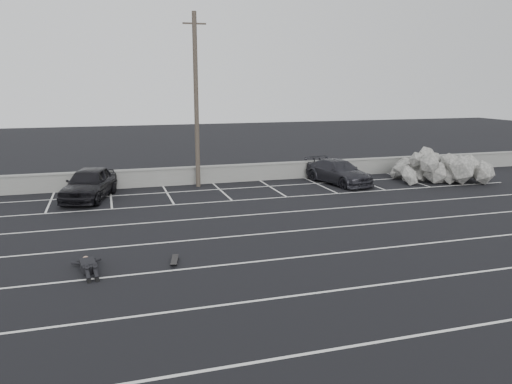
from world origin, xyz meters
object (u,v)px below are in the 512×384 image
object	(u,v)px
trash_bin	(329,170)
person	(87,261)
utility_pole	(196,101)
car_left	(89,183)
car_right	(339,172)
riprap_pile	(443,171)
skateboard	(174,260)

from	to	relation	value
trash_bin	person	bearing A→B (deg)	-139.00
utility_pole	trash_bin	world-z (taller)	utility_pole
car_left	trash_bin	distance (m)	14.77
person	car_right	bearing A→B (deg)	28.49
car_left	car_right	size ratio (longest dim) A/B	1.00
trash_bin	car_left	bearing A→B (deg)	-172.17
trash_bin	riprap_pile	xyz separation A→B (m)	(6.23, -3.25, 0.15)
riprap_pile	person	bearing A→B (deg)	-155.71
utility_pole	person	distance (m)	14.36
utility_pole	person	bearing A→B (deg)	-115.83
car_left	person	world-z (taller)	car_left
riprap_pile	skateboard	bearing A→B (deg)	-151.76
car_left	trash_bin	world-z (taller)	car_left
car_left	trash_bin	size ratio (longest dim) A/B	4.95
person	skateboard	bearing A→B (deg)	-14.11
car_right	utility_pole	bearing A→B (deg)	155.96
utility_pole	car_right	bearing A→B (deg)	-10.77
car_left	utility_pole	xyz separation A→B (m)	(6.04, 1.61, 4.14)
car_left	car_right	bearing A→B (deg)	16.59
car_right	skateboard	size ratio (longest dim) A/B	5.79
skateboard	car_left	bearing A→B (deg)	117.34
car_left	skateboard	xyz separation A→B (m)	(2.92, -10.87, -0.76)
utility_pole	skateboard	distance (m)	13.77
riprap_pile	trash_bin	bearing A→B (deg)	152.45
car_left	utility_pole	distance (m)	7.50
car_right	riprap_pile	world-z (taller)	riprap_pile
trash_bin	skateboard	size ratio (longest dim) A/B	1.17
riprap_pile	skateboard	world-z (taller)	riprap_pile
car_left	person	xyz separation A→B (m)	(0.14, -10.59, -0.58)
car_right	car_left	bearing A→B (deg)	166.86
car_left	car_right	distance (m)	14.36
skateboard	riprap_pile	bearing A→B (deg)	40.55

